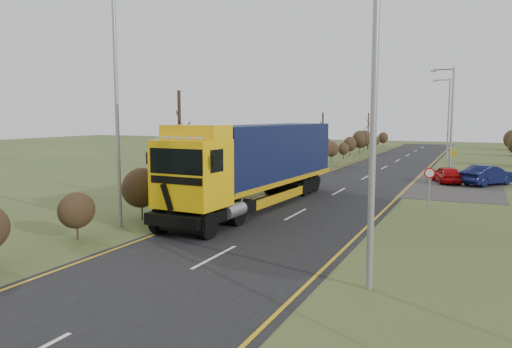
{
  "coord_description": "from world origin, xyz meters",
  "views": [
    {
      "loc": [
        7.96,
        -18.28,
        4.72
      ],
      "look_at": [
        -1.19,
        2.0,
        2.13
      ],
      "focal_mm": 35.0,
      "sensor_mm": 36.0,
      "label": 1
    }
  ],
  "objects_px": {
    "car_red_hatchback": "(447,175)",
    "speed_sign": "(429,180)",
    "lorry": "(257,160)",
    "car_blue_sedan": "(488,176)",
    "streetlight_near": "(369,96)"
  },
  "relations": [
    {
      "from": "car_red_hatchback",
      "to": "speed_sign",
      "type": "distance_m",
      "value": 10.13
    },
    {
      "from": "lorry",
      "to": "speed_sign",
      "type": "relative_size",
      "value": 7.72
    },
    {
      "from": "car_blue_sedan",
      "to": "speed_sign",
      "type": "xyz_separation_m",
      "value": [
        -2.9,
        -9.98,
        0.72
      ]
    },
    {
      "from": "streetlight_near",
      "to": "lorry",
      "type": "bearing_deg",
      "value": 127.67
    },
    {
      "from": "lorry",
      "to": "car_red_hatchback",
      "type": "bearing_deg",
      "value": 61.88
    },
    {
      "from": "lorry",
      "to": "car_blue_sedan",
      "type": "xyz_separation_m",
      "value": [
        11.06,
        13.86,
        -1.8
      ]
    },
    {
      "from": "streetlight_near",
      "to": "car_red_hatchback",
      "type": "bearing_deg",
      "value": 88.45
    },
    {
      "from": "car_red_hatchback",
      "to": "streetlight_near",
      "type": "xyz_separation_m",
      "value": [
        -0.65,
        -24.04,
        4.64
      ]
    },
    {
      "from": "lorry",
      "to": "speed_sign",
      "type": "xyz_separation_m",
      "value": [
        8.16,
        3.87,
        -1.08
      ]
    },
    {
      "from": "lorry",
      "to": "car_red_hatchback",
      "type": "xyz_separation_m",
      "value": [
        8.43,
        13.97,
        -1.87
      ]
    },
    {
      "from": "car_red_hatchback",
      "to": "car_blue_sedan",
      "type": "distance_m",
      "value": 2.63
    },
    {
      "from": "lorry",
      "to": "car_red_hatchback",
      "type": "height_order",
      "value": "lorry"
    },
    {
      "from": "lorry",
      "to": "streetlight_near",
      "type": "height_order",
      "value": "streetlight_near"
    },
    {
      "from": "lorry",
      "to": "car_red_hatchback",
      "type": "relative_size",
      "value": 4.42
    },
    {
      "from": "car_blue_sedan",
      "to": "streetlight_near",
      "type": "xyz_separation_m",
      "value": [
        -3.28,
        -23.93,
        4.57
      ]
    }
  ]
}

